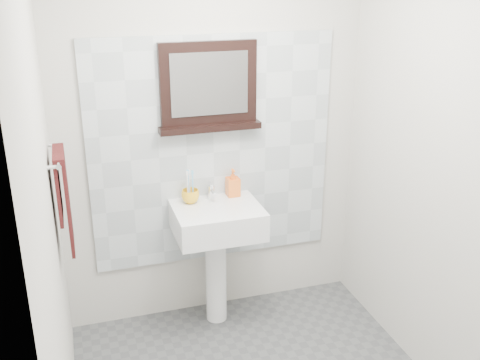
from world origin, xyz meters
name	(u,v)px	position (x,y,z in m)	size (l,w,h in m)	color
back_wall	(213,137)	(0.00, 1.10, 1.25)	(2.00, 0.01, 2.50)	beige
front_wall	(401,338)	(0.00, -1.10, 1.25)	(2.00, 0.01, 2.50)	beige
left_wall	(49,228)	(-1.00, 0.00, 1.25)	(0.01, 2.20, 2.50)	beige
right_wall	(452,178)	(1.00, 0.00, 1.25)	(0.01, 2.20, 2.50)	beige
splashback	(213,152)	(0.00, 1.09, 1.15)	(1.60, 0.02, 1.50)	silver
pedestal_sink	(217,233)	(-0.04, 0.87, 0.68)	(0.55, 0.44, 0.96)	white
toothbrush_cup	(190,196)	(-0.18, 0.98, 0.90)	(0.11, 0.11, 0.09)	yellow
toothbrushes	(189,185)	(-0.19, 0.98, 0.98)	(0.05, 0.04, 0.21)	white
soap_dispenser	(233,183)	(0.11, 1.02, 0.95)	(0.08, 0.08, 0.18)	#F3451C
framed_mirror	(209,89)	(-0.03, 1.06, 1.57)	(0.65, 0.11, 0.55)	black
towel_bar	(58,155)	(-0.95, 0.62, 1.37)	(0.07, 0.40, 0.03)	silver
hand_towel	(64,193)	(-0.94, 0.62, 1.16)	(0.06, 0.30, 0.55)	black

